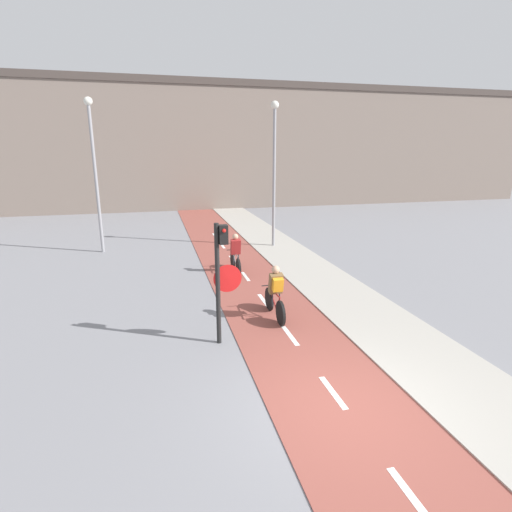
# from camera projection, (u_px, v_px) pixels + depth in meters

# --- Properties ---
(ground_plane) EXTENTS (120.00, 120.00, 0.00)m
(ground_plane) POSITION_uv_depth(u_px,v_px,m) (345.00, 409.00, 7.21)
(ground_plane) COLOR gray
(bike_lane) EXTENTS (2.72, 60.00, 0.02)m
(bike_lane) POSITION_uv_depth(u_px,v_px,m) (344.00, 408.00, 7.21)
(bike_lane) COLOR brown
(bike_lane) RESTS_ON ground_plane
(sidewalk_strip) EXTENTS (2.40, 60.00, 0.05)m
(sidewalk_strip) POSITION_uv_depth(u_px,v_px,m) (464.00, 387.00, 7.82)
(sidewalk_strip) COLOR #A8A399
(sidewalk_strip) RESTS_ON ground_plane
(building_row_background) EXTENTS (60.00, 5.20, 9.60)m
(building_row_background) POSITION_uv_depth(u_px,v_px,m) (190.00, 146.00, 32.04)
(building_row_background) COLOR slate
(building_row_background) RESTS_ON ground_plane
(traffic_light_pole) EXTENTS (0.67, 0.25, 2.94)m
(traffic_light_pole) POSITION_uv_depth(u_px,v_px,m) (221.00, 270.00, 9.24)
(traffic_light_pole) COLOR black
(traffic_light_pole) RESTS_ON ground_plane
(street_lamp_far) EXTENTS (0.36, 0.36, 6.68)m
(street_lamp_far) POSITION_uv_depth(u_px,v_px,m) (94.00, 160.00, 17.25)
(street_lamp_far) COLOR gray
(street_lamp_far) RESTS_ON ground_plane
(street_lamp_sidewalk) EXTENTS (0.36, 0.36, 6.64)m
(street_lamp_sidewalk) POSITION_uv_depth(u_px,v_px,m) (274.00, 160.00, 18.32)
(street_lamp_sidewalk) COLOR gray
(street_lamp_sidewalk) RESTS_ON ground_plane
(cyclist_near) EXTENTS (0.46, 1.76, 1.51)m
(cyclist_near) POSITION_uv_depth(u_px,v_px,m) (275.00, 294.00, 10.92)
(cyclist_near) COLOR black
(cyclist_near) RESTS_ON ground_plane
(cyclist_far) EXTENTS (0.46, 1.76, 1.51)m
(cyclist_far) POSITION_uv_depth(u_px,v_px,m) (235.00, 255.00, 15.05)
(cyclist_far) COLOR black
(cyclist_far) RESTS_ON ground_plane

